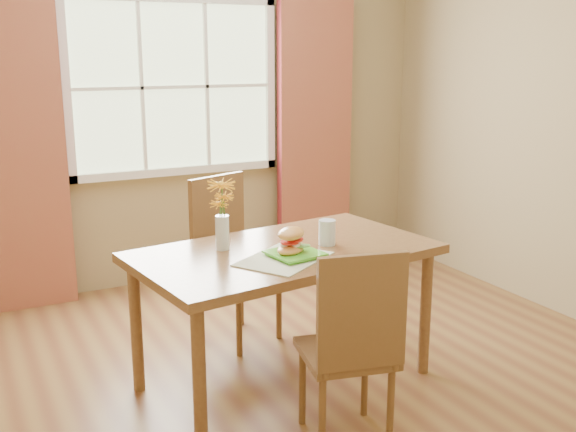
% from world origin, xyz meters
% --- Properties ---
extents(room, '(4.24, 3.84, 2.74)m').
position_xyz_m(room, '(0.00, 0.00, 1.35)').
color(room, brown).
rests_on(room, ground).
extents(window, '(1.62, 0.06, 1.32)m').
position_xyz_m(window, '(0.00, 1.87, 1.50)').
color(window, '#ABBC8E').
rests_on(window, room).
extents(curtain_left, '(0.65, 0.08, 2.20)m').
position_xyz_m(curtain_left, '(-1.15, 1.78, 1.10)').
color(curtain_left, maroon).
rests_on(curtain_left, room).
extents(curtain_right, '(0.65, 0.08, 2.20)m').
position_xyz_m(curtain_right, '(1.15, 1.78, 1.10)').
color(curtain_right, maroon).
rests_on(curtain_right, room).
extents(dining_table, '(1.65, 1.07, 0.75)m').
position_xyz_m(dining_table, '(-0.04, -0.03, 0.68)').
color(dining_table, brown).
rests_on(dining_table, room).
extents(chair_near, '(0.47, 0.47, 0.95)m').
position_xyz_m(chair_near, '(-0.05, -0.73, 0.52)').
color(chair_near, brown).
rests_on(chair_near, room).
extents(chair_far, '(0.55, 0.55, 1.02)m').
position_xyz_m(chair_far, '(-0.07, 0.67, 0.56)').
color(chair_far, brown).
rests_on(chair_far, room).
extents(placemat, '(0.56, 0.52, 0.01)m').
position_xyz_m(placemat, '(-0.13, -0.20, 0.76)').
color(placemat, beige).
rests_on(placemat, dining_table).
extents(plate, '(0.28, 0.28, 0.01)m').
position_xyz_m(plate, '(-0.06, -0.19, 0.77)').
color(plate, '#53C431').
rests_on(plate, placemat).
extents(croissant_sandwich, '(0.22, 0.21, 0.14)m').
position_xyz_m(croissant_sandwich, '(-0.07, -0.18, 0.84)').
color(croissant_sandwich, '#F9B655').
rests_on(croissant_sandwich, plate).
extents(water_glass, '(0.09, 0.09, 0.13)m').
position_xyz_m(water_glass, '(0.20, -0.06, 0.82)').
color(water_glass, silver).
rests_on(water_glass, dining_table).
extents(flower_vase, '(0.15, 0.15, 0.37)m').
position_xyz_m(flower_vase, '(-0.33, 0.11, 0.98)').
color(flower_vase, silver).
rests_on(flower_vase, dining_table).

